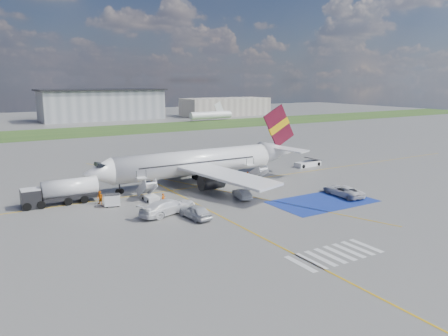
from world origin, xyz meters
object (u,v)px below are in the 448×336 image
at_px(van_white_b, 168,204).
at_px(car_silver_a, 195,212).
at_px(airliner, 203,162).
at_px(car_silver_b, 242,194).
at_px(van_white_a, 343,189).
at_px(belt_loader, 308,164).
at_px(gpu_cart, 112,201).
at_px(fuel_tanker, 61,194).

bearing_deg(van_white_b, car_silver_a, -169.80).
bearing_deg(airliner, car_silver_b, -89.55).
bearing_deg(van_white_a, car_silver_b, -20.30).
height_order(car_silver_b, van_white_b, van_white_b).
relative_size(belt_loader, van_white_a, 1.16).
height_order(car_silver_a, van_white_b, van_white_b).
bearing_deg(airliner, van_white_b, -133.02).
height_order(airliner, belt_loader, airliner).
xyz_separation_m(car_silver_a, car_silver_b, (9.51, 4.48, -0.14)).
height_order(belt_loader, van_white_b, van_white_b).
bearing_deg(gpu_cart, van_white_a, -6.09).
distance_m(fuel_tanker, gpu_cart, 7.12).
xyz_separation_m(gpu_cart, belt_loader, (39.77, 7.31, -0.29)).
distance_m(car_silver_a, van_white_b, 3.97).
distance_m(fuel_tanker, car_silver_b, 24.00).
bearing_deg(van_white_a, airliner, -48.01).
bearing_deg(van_white_a, belt_loader, -114.17).
distance_m(gpu_cart, belt_loader, 40.44).
relative_size(gpu_cart, belt_loader, 0.37).
xyz_separation_m(fuel_tanker, car_silver_b, (21.77, -10.09, -0.67)).
relative_size(fuel_tanker, car_silver_a, 1.96).
height_order(gpu_cart, car_silver_b, gpu_cart).
bearing_deg(belt_loader, car_silver_a, -157.44).
height_order(airliner, car_silver_b, airliner).
xyz_separation_m(fuel_tanker, car_silver_a, (12.26, -14.57, -0.53)).
bearing_deg(gpu_cart, belt_loader, 25.77).
distance_m(gpu_cart, van_white_b, 8.19).
bearing_deg(car_silver_b, fuel_tanker, -11.92).
distance_m(car_silver_b, van_white_a, 14.35).
bearing_deg(gpu_cart, car_silver_b, -3.15).
relative_size(fuel_tanker, van_white_a, 1.83).
xyz_separation_m(gpu_cart, car_silver_b, (16.38, -5.48, -0.05)).
bearing_deg(car_silver_a, gpu_cart, -61.45).
bearing_deg(van_white_b, car_silver_b, -103.67).
height_order(belt_loader, van_white_a, van_white_a).
height_order(fuel_tanker, car_silver_b, fuel_tanker).
relative_size(airliner, car_silver_b, 8.78).
bearing_deg(car_silver_b, van_white_b, 18.10).
xyz_separation_m(belt_loader, van_white_b, (-34.82, -13.83, 0.75)).
xyz_separation_m(car_silver_a, van_white_b, (-1.92, 3.45, 0.36)).
height_order(fuel_tanker, van_white_b, fuel_tanker).
height_order(belt_loader, car_silver_a, belt_loader).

